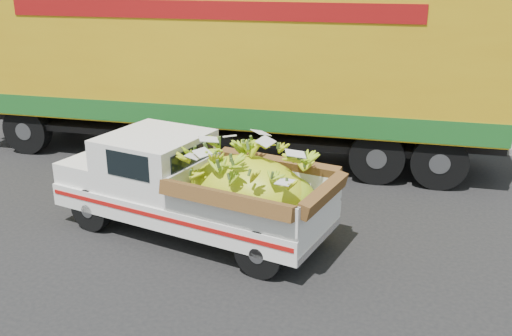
% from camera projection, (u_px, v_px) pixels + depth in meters
% --- Properties ---
extents(ground, '(100.00, 100.00, 0.00)m').
position_uv_depth(ground, '(171.00, 232.00, 9.47)').
color(ground, black).
rests_on(ground, ground).
extents(curb, '(60.00, 0.25, 0.15)m').
position_uv_depth(curb, '(292.00, 128.00, 15.15)').
color(curb, gray).
rests_on(curb, ground).
extents(sidewalk, '(60.00, 4.00, 0.14)m').
position_uv_depth(sidewalk, '(314.00, 110.00, 17.00)').
color(sidewalk, gray).
rests_on(sidewalk, ground).
extents(building_left, '(18.00, 6.00, 5.00)m').
position_uv_depth(building_left, '(172.00, 6.00, 24.09)').
color(building_left, gray).
rests_on(building_left, ground).
extents(pickup_truck, '(4.69, 2.20, 1.58)m').
position_uv_depth(pickup_truck, '(210.00, 188.00, 8.99)').
color(pickup_truck, black).
rests_on(pickup_truck, ground).
extents(semi_trailer, '(12.04, 3.99, 3.80)m').
position_uv_depth(semi_trailer, '(225.00, 63.00, 12.60)').
color(semi_trailer, black).
rests_on(semi_trailer, ground).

